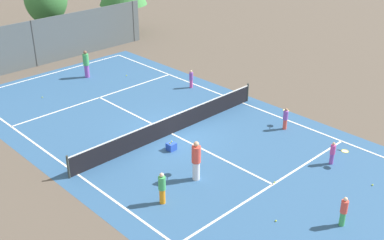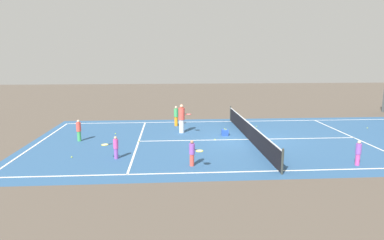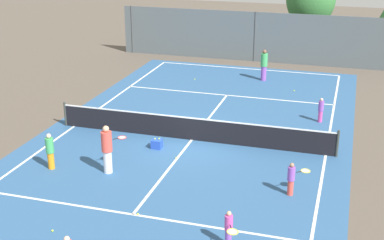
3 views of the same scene
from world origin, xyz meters
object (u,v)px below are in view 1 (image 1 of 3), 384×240
(player_3, at_px, (162,188))
(player_4, at_px, (86,64))
(tennis_ball_3, at_px, (42,97))
(tennis_ball_0, at_px, (372,185))
(player_6, at_px, (285,118))
(player_0, at_px, (191,79))
(tennis_ball_5, at_px, (275,182))
(tennis_ball_2, at_px, (276,221))
(player_1, at_px, (344,211))
(tennis_ball_1, at_px, (99,147))
(tennis_ball_6, at_px, (126,76))
(player_2, at_px, (333,153))
(player_5, at_px, (196,160))
(ball_crate, at_px, (171,146))
(tennis_ball_4, at_px, (199,147))

(player_3, distance_m, player_4, 15.00)
(tennis_ball_3, bearing_deg, tennis_ball_0, -73.34)
(player_6, bearing_deg, tennis_ball_3, 119.67)
(player_3, relative_size, player_6, 1.19)
(player_0, distance_m, tennis_ball_5, 11.24)
(player_4, height_order, tennis_ball_2, player_4)
(player_1, xyz_separation_m, tennis_ball_3, (-2.14, 18.55, -0.60))
(player_0, height_order, tennis_ball_1, player_0)
(player_1, relative_size, tennis_ball_6, 18.82)
(tennis_ball_5, bearing_deg, player_1, -97.93)
(player_1, relative_size, tennis_ball_3, 18.82)
(player_2, relative_size, tennis_ball_6, 16.64)
(player_2, height_order, tennis_ball_2, player_2)
(player_5, bearing_deg, tennis_ball_1, 105.48)
(tennis_ball_1, bearing_deg, player_2, -51.89)
(player_4, relative_size, tennis_ball_0, 27.18)
(player_2, distance_m, player_6, 3.82)
(player_1, distance_m, player_5, 6.22)
(ball_crate, bearing_deg, player_6, -22.95)
(player_5, relative_size, tennis_ball_1, 27.72)
(player_3, bearing_deg, tennis_ball_4, 27.55)
(player_0, xyz_separation_m, tennis_ball_1, (-8.46, -2.39, -0.55))
(player_6, bearing_deg, player_2, -110.17)
(player_1, height_order, tennis_ball_2, player_1)
(player_2, xyz_separation_m, player_6, (1.32, 3.59, 0.04))
(player_3, height_order, ball_crate, player_3)
(player_5, relative_size, ball_crate, 4.29)
(ball_crate, distance_m, tennis_ball_0, 9.09)
(player_1, bearing_deg, player_0, 68.64)
(player_0, bearing_deg, player_1, -111.36)
(player_6, distance_m, tennis_ball_6, 11.87)
(player_4, height_order, tennis_ball_3, player_4)
(player_3, relative_size, player_4, 0.78)
(tennis_ball_4, bearing_deg, tennis_ball_2, -107.33)
(player_0, relative_size, player_4, 0.64)
(ball_crate, relative_size, tennis_ball_4, 6.45)
(tennis_ball_2, height_order, tennis_ball_4, same)
(tennis_ball_1, bearing_deg, player_1, -74.29)
(player_2, xyz_separation_m, tennis_ball_1, (-6.74, 8.59, -0.54))
(player_1, distance_m, tennis_ball_6, 18.35)
(ball_crate, xyz_separation_m, tennis_ball_3, (-1.35, 9.96, -0.15))
(ball_crate, bearing_deg, tennis_ball_5, -76.21)
(tennis_ball_6, bearing_deg, tennis_ball_4, -108.20)
(tennis_ball_2, xyz_separation_m, tennis_ball_4, (1.88, 6.02, 0.00))
(tennis_ball_6, bearing_deg, player_1, -101.40)
(player_0, distance_m, tennis_ball_4, 7.65)
(player_5, xyz_separation_m, tennis_ball_6, (5.33, 12.00, -0.91))
(player_5, distance_m, player_6, 6.62)
(player_6, height_order, tennis_ball_3, player_6)
(player_1, xyz_separation_m, player_5, (-1.70, 5.97, 0.31))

